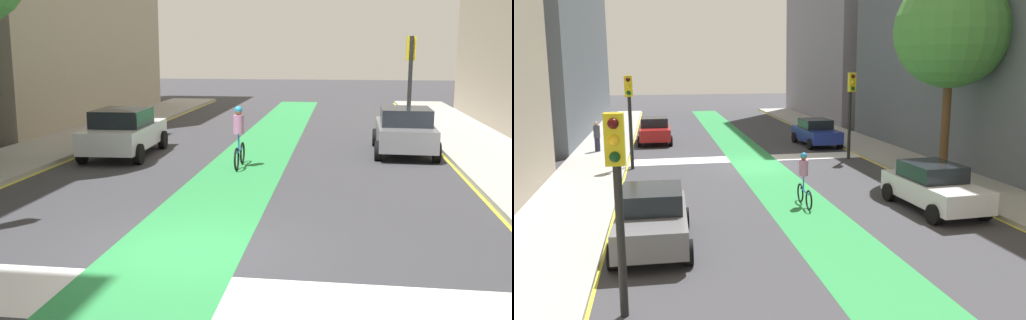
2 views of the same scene
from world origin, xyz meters
The scene contains 17 objects.
ground_plane centered at (0.00, 0.00, 0.00)m, with size 120.00×120.00×0.00m, color #38383D.
bike_lane_paint centered at (-0.23, 0.00, 0.00)m, with size 2.40×60.00×0.01m, color #2D8C47.
crosswalk_band centered at (0.00, -2.00, 0.00)m, with size 12.00×1.80×0.01m, color silver.
sidewalk_left centered at (-7.50, 0.00, 0.07)m, with size 3.00×60.00×0.15m, color #9E9E99.
curb_stripe_left centered at (-6.00, 0.00, 0.01)m, with size 0.16×60.00×0.01m, color yellow.
sidewalk_right centered at (7.50, 0.00, 0.07)m, with size 3.00×60.00×0.15m, color #9E9E99.
curb_stripe_right centered at (6.00, 0.00, 0.01)m, with size 0.16×60.00×0.01m, color yellow.
traffic_signal_near_right centered at (5.70, -0.31, 3.03)m, with size 0.35×0.52×4.33m.
traffic_signal_near_left centered at (-5.13, -0.71, 3.09)m, with size 0.35×0.52×4.41m.
traffic_signal_far_right centered at (5.24, 14.65, 2.82)m, with size 0.35×0.52×4.00m.
car_grey_right_far centered at (4.71, 10.56, 0.80)m, with size 2.11×4.24×1.57m.
car_red_right_near centered at (4.66, -8.58, 0.80)m, with size 2.05×4.21×1.57m.
car_white_left_far centered at (-4.52, 8.84, 0.80)m, with size 2.19×4.28×1.57m.
car_blue_left_near centered at (-4.82, -5.54, 0.80)m, with size 2.20×4.28×1.57m.
cyclist_in_lane centered at (-0.41, 7.40, 0.97)m, with size 0.32×1.73×1.86m.
pedestrian_sidewalk_right_a centered at (7.72, -5.09, 0.97)m, with size 0.34×0.34×1.63m.
street_tree_near centered at (-7.44, 4.42, 6.15)m, with size 4.68×4.68×8.36m.
Camera 2 is at (4.47, 24.49, 4.88)m, focal length 36.89 mm.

